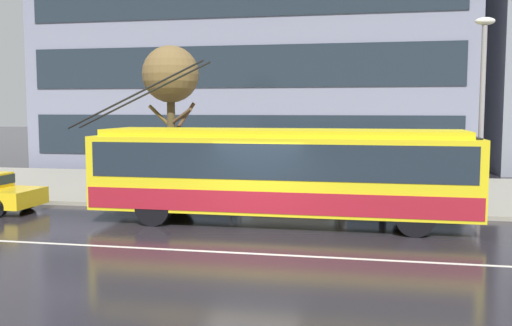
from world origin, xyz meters
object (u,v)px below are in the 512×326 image
bus_shelter (290,149)px  pedestrian_at_shelter (383,161)px  trolleybus (281,172)px  street_lamp (482,97)px  pedestrian_approaching_curb (338,154)px  street_tree_bare (171,77)px

bus_shelter → pedestrian_at_shelter: bearing=-18.7°
trolleybus → street_lamp: 6.73m
trolleybus → pedestrian_approaching_curb: trolleybus is taller
bus_shelter → street_tree_bare: 5.16m
pedestrian_at_shelter → street_lamp: bearing=-9.2°
street_lamp → street_tree_bare: size_ratio=1.09×
pedestrian_approaching_curb → street_tree_bare: bearing=-176.0°
pedestrian_at_shelter → street_tree_bare: street_tree_bare is taller
trolleybus → bus_shelter: size_ratio=2.85×
trolleybus → street_lamp: size_ratio=2.02×
street_tree_bare → trolleybus: bearing=-37.9°
pedestrian_at_shelter → street_lamp: size_ratio=0.32×
bus_shelter → pedestrian_approaching_curb: bus_shelter is taller
bus_shelter → street_lamp: street_lamp is taller
pedestrian_at_shelter → street_tree_bare: 8.26m
bus_shelter → street_lamp: bearing=-14.3°
pedestrian_approaching_curb → bus_shelter: bearing=-171.4°
pedestrian_approaching_curb → street_tree_bare: size_ratio=0.36×
pedestrian_approaching_curb → street_lamp: size_ratio=0.33×
pedestrian_approaching_curb → street_lamp: street_lamp is taller
bus_shelter → pedestrian_approaching_curb: 1.73m
trolleybus → pedestrian_approaching_curb: (1.43, 4.10, 0.24)m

